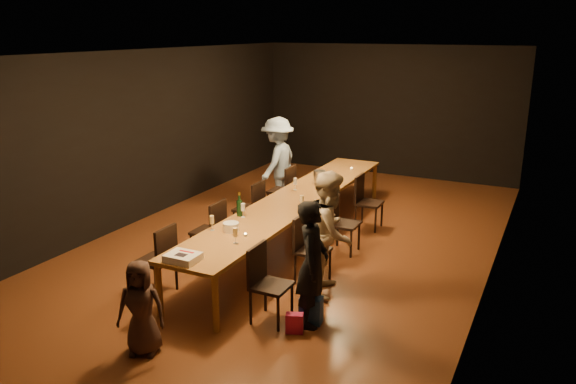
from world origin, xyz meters
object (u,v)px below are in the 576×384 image
at_px(woman_birthday, 313,264).
at_px(woman_tan, 330,233).
at_px(chair_right_3, 369,202).
at_px(plate_stack, 231,227).
at_px(table, 295,201).
at_px(ice_bucket, 319,177).
at_px(chair_left_3, 281,190).
at_px(champagne_bottle, 239,204).
at_px(chair_left_2, 249,208).
at_px(chair_left_0, 156,259).
at_px(chair_right_1, 313,250).
at_px(chair_right_2, 344,223).
at_px(chair_right_0, 271,285).
at_px(chair_left_1, 208,231).
at_px(child, 141,308).
at_px(birthday_cake, 183,257).
at_px(man_blue, 278,162).

xyz_separation_m(woman_birthday, woman_tan, (-0.15, 0.89, 0.06)).
bearing_deg(chair_right_3, plate_stack, -18.20).
xyz_separation_m(table, ice_bucket, (-0.00, 1.00, 0.16)).
distance_m(chair_left_3, champagne_bottle, 2.43).
bearing_deg(chair_left_2, chair_left_0, -180.00).
distance_m(chair_right_1, chair_left_0, 2.08).
relative_size(chair_right_2, woman_tan, 0.57).
xyz_separation_m(chair_left_0, champagne_bottle, (0.51, 1.27, 0.46)).
distance_m(woman_tan, plate_stack, 1.32).
bearing_deg(chair_right_0, chair_left_1, -125.22).
relative_size(chair_right_0, plate_stack, 4.36).
height_order(chair_left_1, woman_tan, woman_tan).
xyz_separation_m(woman_tan, ice_bucket, (-1.15, 2.34, 0.05)).
height_order(woman_tan, plate_stack, woman_tan).
bearing_deg(chair_right_3, chair_left_1, -35.31).
xyz_separation_m(chair_left_1, champagne_bottle, (0.51, 0.07, 0.46)).
height_order(table, chair_right_2, chair_right_2).
bearing_deg(woman_tan, chair_right_1, 53.67).
xyz_separation_m(chair_left_0, plate_stack, (0.74, 0.67, 0.34)).
xyz_separation_m(woman_birthday, child, (-1.36, -1.37, -0.23)).
relative_size(chair_left_1, chair_left_3, 1.00).
relative_size(chair_right_0, ice_bucket, 4.06).
bearing_deg(chair_right_1, birthday_cake, -30.16).
bearing_deg(man_blue, champagne_bottle, 15.26).
relative_size(chair_left_0, man_blue, 0.54).
bearing_deg(chair_right_3, child, -10.78).
bearing_deg(chair_left_1, table, -35.31).
height_order(chair_left_3, plate_stack, chair_left_3).
relative_size(chair_right_0, woman_tan, 0.57).
xyz_separation_m(table, woman_birthday, (1.30, -2.23, 0.05)).
distance_m(chair_right_0, chair_left_3, 3.98).
height_order(chair_right_3, woman_tan, woman_tan).
distance_m(chair_right_3, child, 4.88).
bearing_deg(table, champagne_bottle, -106.65).
xyz_separation_m(champagne_bottle, ice_bucket, (0.34, 2.12, -0.06)).
bearing_deg(chair_left_3, champagne_bottle, -167.56).
height_order(table, chair_left_2, chair_left_2).
xyz_separation_m(table, chair_right_1, (0.85, -1.20, -0.24)).
bearing_deg(ice_bucket, chair_right_3, 13.48).
xyz_separation_m(chair_right_3, chair_left_0, (-1.70, -3.60, 0.00)).
bearing_deg(table, plate_stack, -93.71).
height_order(chair_right_2, man_blue, man_blue).
bearing_deg(plate_stack, woman_birthday, -19.75).
xyz_separation_m(table, chair_left_1, (-0.85, -1.20, -0.24)).
bearing_deg(ice_bucket, chair_left_0, -104.04).
relative_size(chair_left_3, champagne_bottle, 2.64).
xyz_separation_m(plate_stack, champagne_bottle, (-0.22, 0.60, 0.12)).
bearing_deg(table, chair_left_2, 180.00).
relative_size(birthday_cake, ice_bucket, 1.67).
height_order(chair_right_3, ice_bucket, ice_bucket).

